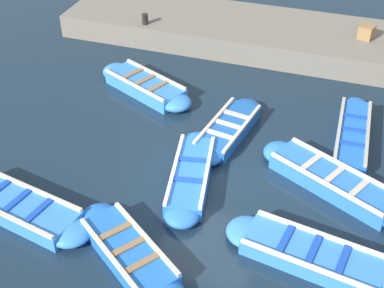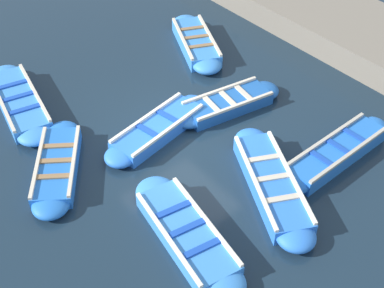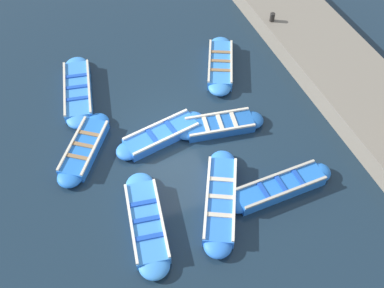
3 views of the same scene
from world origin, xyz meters
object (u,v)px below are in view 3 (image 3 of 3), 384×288
at_px(boat_alongside, 161,135).
at_px(bollard_mid_north, 272,17).
at_px(boat_tucked, 220,125).
at_px(boat_near_quay, 84,148).
at_px(boat_outer_right, 78,91).
at_px(boat_far_corner, 220,200).
at_px(boat_end_of_row, 280,187).
at_px(boat_broadside, 147,222).
at_px(boat_bow_out, 220,65).

bearing_deg(boat_alongside, bollard_mid_north, 30.73).
height_order(boat_tucked, boat_near_quay, boat_tucked).
height_order(boat_outer_right, boat_near_quay, boat_outer_right).
bearing_deg(boat_alongside, boat_far_corner, -75.62).
xyz_separation_m(boat_end_of_row, boat_far_corner, (-1.93, 0.26, 0.00)).
distance_m(boat_outer_right, boat_end_of_row, 8.25).
distance_m(boat_outer_right, boat_alongside, 3.88).
distance_m(boat_far_corner, boat_broadside, 2.34).
height_order(boat_outer_right, boat_broadside, boat_outer_right).
height_order(boat_outer_right, bollard_mid_north, bollard_mid_north).
bearing_deg(bollard_mid_north, boat_broadside, -138.93).
distance_m(boat_broadside, boat_alongside, 3.39).
bearing_deg(boat_near_quay, boat_broadside, -72.78).
bearing_deg(boat_near_quay, bollard_mid_north, 20.31).
relative_size(boat_tucked, boat_alongside, 0.94).
bearing_deg(boat_broadside, bollard_mid_north, 41.07).
relative_size(boat_end_of_row, boat_broadside, 0.98).
height_order(boat_outer_right, boat_end_of_row, boat_end_of_row).
distance_m(boat_tucked, boat_end_of_row, 3.16).
relative_size(boat_tucked, boat_near_quay, 1.05).
bearing_deg(boat_tucked, boat_alongside, 170.70).
height_order(boat_near_quay, boat_alongside, boat_alongside).
relative_size(boat_outer_right, bollard_mid_north, 11.17).
bearing_deg(boat_broadside, boat_tucked, 37.07).
relative_size(boat_outer_right, boat_broadside, 1.05).
height_order(boat_tucked, boat_bow_out, boat_bow_out).
xyz_separation_m(boat_outer_right, boat_alongside, (2.19, -3.20, -0.01)).
distance_m(boat_tucked, bollard_mid_north, 5.76).
xyz_separation_m(boat_outer_right, boat_broadside, (0.66, -6.23, -0.01)).
bearing_deg(boat_broadside, boat_outer_right, 96.08).
bearing_deg(boat_broadside, boat_end_of_row, -5.14).
bearing_deg(boat_tucked, boat_broadside, -142.93).
bearing_deg(boat_near_quay, boat_alongside, -9.11).
bearing_deg(boat_far_corner, bollard_mid_north, 51.95).
height_order(boat_near_quay, bollard_mid_north, bollard_mid_north).
bearing_deg(boat_bow_out, boat_end_of_row, -95.75).
relative_size(boat_outer_right, boat_end_of_row, 1.07).
distance_m(boat_end_of_row, boat_far_corner, 1.94).
relative_size(boat_far_corner, bollard_mid_north, 10.88).
bearing_deg(boat_far_corner, boat_tucked, 66.40).
distance_m(boat_outer_right, boat_near_quay, 2.82).
relative_size(boat_tucked, bollard_mid_north, 9.35).
bearing_deg(boat_bow_out, boat_near_quay, -160.47).
height_order(boat_far_corner, bollard_mid_north, bollard_mid_north).
relative_size(boat_outer_right, boat_far_corner, 1.03).
height_order(boat_bow_out, boat_broadside, boat_bow_out).
height_order(boat_tucked, boat_far_corner, boat_far_corner).
distance_m(boat_alongside, bollard_mid_north, 7.17).
distance_m(boat_end_of_row, boat_broadside, 4.28).
distance_m(boat_outer_right, boat_tucked, 5.51).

